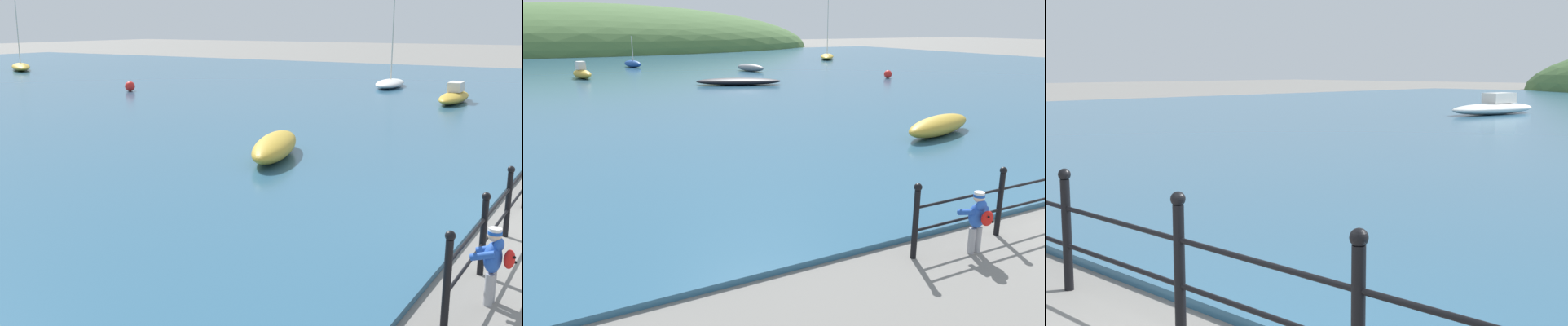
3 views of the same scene
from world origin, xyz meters
The scene contains 2 objects.
iron_railing centered at (-0.57, 1.50, 0.64)m, with size 7.59×0.12×1.21m.
boat_twin_mast centered at (-13.00, 27.56, 0.41)m, with size 2.33×5.33×0.96m.
Camera 3 is at (4.10, -1.77, 2.16)m, focal length 50.00 mm.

